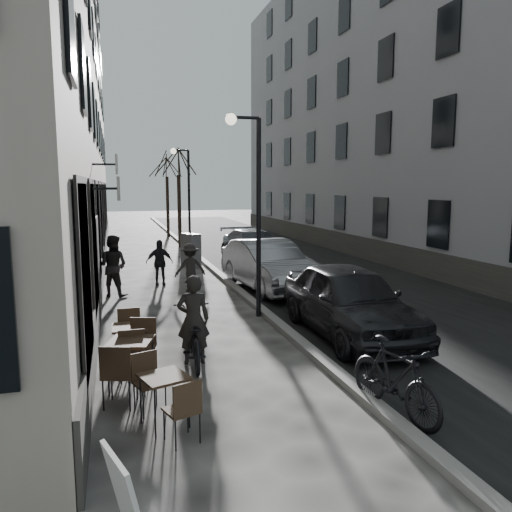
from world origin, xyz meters
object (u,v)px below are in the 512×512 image
tree_far (167,165)px  pedestrian_near (113,266)px  bistro_set_a (165,395)px  moped (395,379)px  utility_cabinet (191,250)px  pedestrian_far (159,263)px  bistro_set_c (131,342)px  bistro_set_b (131,359)px  car_far (254,247)px  streetlamp_near (252,194)px  pedestrian_mid (190,268)px  tree_near (178,160)px  car_mid (268,265)px  streetlamp_far (185,189)px  car_near (350,300)px  bicycle (194,336)px

tree_far → pedestrian_near: (-3.50, -17.54, -3.72)m
bistro_set_a → moped: size_ratio=0.82×
utility_cabinet → pedestrian_far: pedestrian_far is taller
bistro_set_c → pedestrian_far: pedestrian_far is taller
utility_cabinet → moped: 14.59m
pedestrian_near → bistro_set_a: bearing=124.3°
bistro_set_b → car_far: size_ratio=0.35×
streetlamp_near → pedestrian_near: 5.36m
bistro_set_a → pedestrian_near: pedestrian_near is taller
pedestrian_far → moped: (2.45, -10.76, -0.21)m
bistro_set_c → pedestrian_far: 7.79m
streetlamp_near → bistro_set_b: bearing=-129.0°
bistro_set_b → pedestrian_mid: size_ratio=1.14×
tree_far → pedestrian_far: size_ratio=3.69×
tree_near → car_mid: size_ratio=1.18×
pedestrian_mid → car_far: 6.15m
streetlamp_near → pedestrian_near: size_ratio=2.71×
bistro_set_a → bistro_set_b: bearing=87.1°
bistro_set_c → car_far: bearing=64.0°
streetlamp_near → moped: bearing=-85.0°
utility_cabinet → car_mid: bearing=-93.9°
streetlamp_near → car_mid: bearing=65.9°
bistro_set_a → streetlamp_far: bearing=62.3°
utility_cabinet → pedestrian_near: pedestrian_near is taller
pedestrian_near → car_far: size_ratio=0.38×
car_far → tree_near: bearing=106.4°
car_near → car_mid: bearing=93.9°
bistro_set_a → car_far: (5.23, 13.89, 0.27)m
car_far → bistro_set_c: bearing=-120.1°
tree_near → bistro_set_a: (-2.83, -20.35, -4.21)m
bistro_set_a → pedestrian_far: bearing=66.6°
bistro_set_c → utility_cabinet: (2.85, 11.50, 0.19)m
tree_far → bicycle: 24.40m
tree_near → utility_cabinet: (-0.36, -6.38, -3.99)m
bicycle → pedestrian_near: pedestrian_near is taller
car_mid → tree_far: bearing=88.7°
bistro_set_a → bistro_set_c: (-0.38, 2.47, 0.03)m
pedestrian_mid → moped: 9.61m
streetlamp_near → car_near: (1.68, -2.14, -2.35)m
pedestrian_near → car_near: (5.11, -5.61, -0.13)m
streetlamp_far → bicycle: bearing=-97.5°
pedestrian_near → streetlamp_far: bearing=-82.0°
pedestrian_far → car_far: pedestrian_far is taller
bistro_set_b → pedestrian_far: bearing=99.8°
streetlamp_far → moped: streetlamp_far is taller
tree_near → tree_far: bearing=90.0°
car_mid → car_far: bearing=73.2°
bicycle → car_mid: 6.98m
bicycle → car_far: 12.33m
bistro_set_c → pedestrian_near: 6.37m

